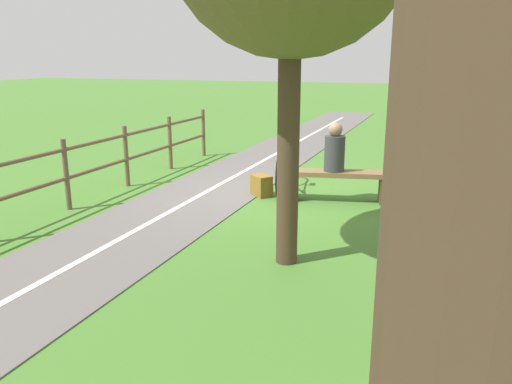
{
  "coord_description": "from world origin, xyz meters",
  "views": [
    {
      "loc": [
        -2.68,
        8.13,
        2.33
      ],
      "look_at": [
        -0.69,
        2.53,
        0.74
      ],
      "focal_mm": 35.57,
      "sensor_mm": 36.0,
      "label": 1
    }
  ],
  "objects": [
    {
      "name": "bench",
      "position": [
        -1.24,
        0.0,
        0.36
      ],
      "size": [
        2.03,
        0.75,
        0.51
      ],
      "rotation": [
        0.0,
        0.0,
        0.2
      ],
      "color": "brown",
      "rests_on": "ground_plane"
    },
    {
      "name": "bicycle",
      "position": [
        -0.14,
        -0.4,
        0.39
      ],
      "size": [
        0.37,
        1.7,
        0.92
      ],
      "rotation": [
        0.0,
        0.0,
        1.76
      ],
      "color": "black",
      "rests_on": "ground_plane"
    },
    {
      "name": "backpack",
      "position": [
        0.06,
        0.12,
        0.18
      ],
      "size": [
        0.42,
        0.41,
        0.37
      ],
      "rotation": [
        0.0,
        0.0,
        2.48
      ],
      "color": "olive",
      "rests_on": "ground_plane"
    },
    {
      "name": "fence_roadside",
      "position": [
        2.66,
        1.9,
        0.66
      ],
      "size": [
        0.22,
        9.7,
        1.12
      ],
      "rotation": [
        0.0,
        0.0,
        1.56
      ],
      "color": "brown",
      "rests_on": "ground_plane"
    },
    {
      "name": "path_centre_line",
      "position": [
        1.13,
        4.0,
        0.02
      ],
      "size": [
        0.71,
        32.0,
        0.0
      ],
      "primitive_type": "cube",
      "rotation": [
        0.0,
        0.0,
        -0.02
      ],
      "color": "silver",
      "rests_on": "paved_path"
    },
    {
      "name": "ground_plane",
      "position": [
        0.0,
        0.0,
        0.0
      ],
      "size": [
        80.0,
        80.0,
        0.0
      ],
      "primitive_type": "plane",
      "color": "#477A2D"
    },
    {
      "name": "paved_path",
      "position": [
        1.13,
        4.0,
        0.01
      ],
      "size": [
        2.56,
        36.03,
        0.02
      ],
      "primitive_type": "cube",
      "rotation": [
        0.0,
        0.0,
        -0.02
      ],
      "color": "#66605E",
      "rests_on": "ground_plane"
    },
    {
      "name": "person_seated",
      "position": [
        -1.16,
        0.02,
        0.87
      ],
      "size": [
        0.39,
        0.39,
        0.8
      ],
      "rotation": [
        0.0,
        0.0,
        0.2
      ],
      "color": "#38383D",
      "rests_on": "bench"
    }
  ]
}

